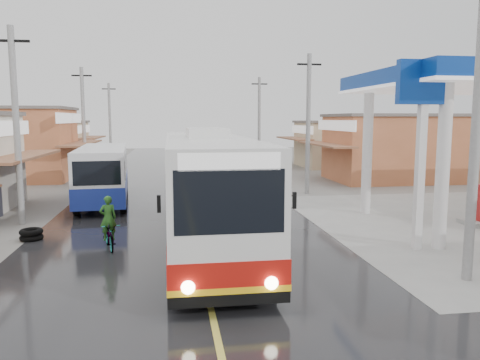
# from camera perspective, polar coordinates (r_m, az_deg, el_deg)

# --- Properties ---
(ground) EXTENTS (120.00, 120.00, 0.00)m
(ground) POSITION_cam_1_polar(r_m,az_deg,el_deg) (11.97, -3.95, -13.79)
(ground) COLOR slate
(ground) RESTS_ON ground
(road) EXTENTS (12.00, 90.00, 0.02)m
(road) POSITION_cam_1_polar(r_m,az_deg,el_deg) (26.50, -6.52, -2.00)
(road) COLOR black
(road) RESTS_ON ground
(centre_line) EXTENTS (0.15, 90.00, 0.01)m
(centre_line) POSITION_cam_1_polar(r_m,az_deg,el_deg) (26.50, -6.52, -1.97)
(centre_line) COLOR #D8CC4C
(centre_line) RESTS_ON road
(shopfronts_right) EXTENTS (11.00, 44.00, 4.80)m
(shopfronts_right) POSITION_cam_1_polar(r_m,az_deg,el_deg) (28.37, 25.64, -2.09)
(shopfronts_right) COLOR #B4AE9E
(shopfronts_right) RESTS_ON ground
(utility_poles_left) EXTENTS (1.60, 50.00, 8.00)m
(utility_poles_left) POSITION_cam_1_polar(r_m,az_deg,el_deg) (28.15, -20.99, -1.91)
(utility_poles_left) COLOR gray
(utility_poles_left) RESTS_ON ground
(utility_poles_right) EXTENTS (1.60, 36.00, 8.00)m
(utility_poles_right) POSITION_cam_1_polar(r_m,az_deg,el_deg) (27.62, 8.15, -1.66)
(utility_poles_right) COLOR gray
(utility_poles_right) RESTS_ON ground
(coach_bus) EXTENTS (3.02, 12.88, 4.02)m
(coach_bus) POSITION_cam_1_polar(r_m,az_deg,el_deg) (16.18, -4.15, -1.09)
(coach_bus) COLOR silver
(coach_bus) RESTS_ON road
(second_bus) EXTENTS (3.00, 8.81, 2.87)m
(second_bus) POSITION_cam_1_polar(r_m,az_deg,el_deg) (25.24, -16.33, 0.80)
(second_bus) COLOR silver
(second_bus) RESTS_ON road
(cyclist) EXTENTS (1.00, 1.80, 1.84)m
(cyclist) POSITION_cam_1_polar(r_m,az_deg,el_deg) (16.31, -15.66, -6.05)
(cyclist) COLOR black
(cyclist) RESTS_ON ground
(tyre_stack) EXTENTS (0.82, 0.82, 0.42)m
(tyre_stack) POSITION_cam_1_polar(r_m,az_deg,el_deg) (18.52, -24.10, -6.09)
(tyre_stack) COLOR black
(tyre_stack) RESTS_ON ground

